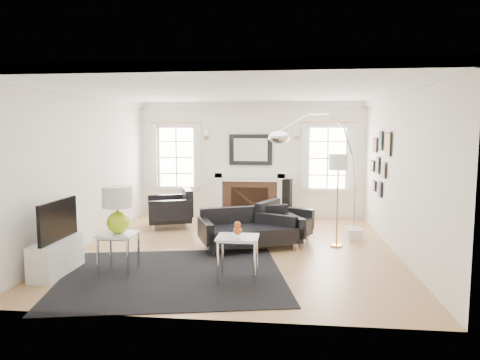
# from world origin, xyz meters

# --- Properties ---
(floor) EXTENTS (6.00, 6.00, 0.00)m
(floor) POSITION_xyz_m (0.00, 0.00, 0.00)
(floor) COLOR #9F7942
(floor) RESTS_ON ground
(back_wall) EXTENTS (5.50, 0.04, 2.80)m
(back_wall) POSITION_xyz_m (0.00, 3.00, 1.40)
(back_wall) COLOR white
(back_wall) RESTS_ON floor
(front_wall) EXTENTS (5.50, 0.04, 2.80)m
(front_wall) POSITION_xyz_m (0.00, -3.00, 1.40)
(front_wall) COLOR white
(front_wall) RESTS_ON floor
(left_wall) EXTENTS (0.04, 6.00, 2.80)m
(left_wall) POSITION_xyz_m (-2.75, 0.00, 1.40)
(left_wall) COLOR white
(left_wall) RESTS_ON floor
(right_wall) EXTENTS (0.04, 6.00, 2.80)m
(right_wall) POSITION_xyz_m (2.75, 0.00, 1.40)
(right_wall) COLOR white
(right_wall) RESTS_ON floor
(ceiling) EXTENTS (5.50, 6.00, 0.02)m
(ceiling) POSITION_xyz_m (0.00, 0.00, 2.80)
(ceiling) COLOR white
(ceiling) RESTS_ON back_wall
(crown_molding) EXTENTS (5.50, 6.00, 0.12)m
(crown_molding) POSITION_xyz_m (0.00, 0.00, 2.74)
(crown_molding) COLOR white
(crown_molding) RESTS_ON back_wall
(fireplace) EXTENTS (1.70, 0.69, 1.11)m
(fireplace) POSITION_xyz_m (0.00, 2.79, 0.54)
(fireplace) COLOR white
(fireplace) RESTS_ON floor
(mantel_mirror) EXTENTS (1.05, 0.07, 0.75)m
(mantel_mirror) POSITION_xyz_m (0.00, 2.95, 1.65)
(mantel_mirror) COLOR black
(mantel_mirror) RESTS_ON back_wall
(window_left) EXTENTS (1.24, 0.15, 1.62)m
(window_left) POSITION_xyz_m (-1.85, 2.95, 1.46)
(window_left) COLOR white
(window_left) RESTS_ON back_wall
(window_right) EXTENTS (1.24, 0.15, 1.62)m
(window_right) POSITION_xyz_m (1.85, 2.95, 1.46)
(window_right) COLOR white
(window_right) RESTS_ON back_wall
(gallery_wall) EXTENTS (0.04, 1.73, 1.29)m
(gallery_wall) POSITION_xyz_m (2.72, 1.30, 1.53)
(gallery_wall) COLOR black
(gallery_wall) RESTS_ON right_wall
(tv_unit) EXTENTS (0.35, 1.00, 1.09)m
(tv_unit) POSITION_xyz_m (-2.44, -1.70, 0.33)
(tv_unit) COLOR white
(tv_unit) RESTS_ON floor
(area_rug) EXTENTS (3.59, 3.18, 0.01)m
(area_rug) POSITION_xyz_m (-0.74, -1.62, 0.01)
(area_rug) COLOR black
(area_rug) RESTS_ON floor
(sofa) EXTENTS (1.95, 1.42, 0.58)m
(sofa) POSITION_xyz_m (0.23, 0.04, 0.32)
(sofa) COLOR black
(sofa) RESTS_ON floor
(armchair_left) EXTENTS (1.19, 1.26, 0.69)m
(armchair_left) POSITION_xyz_m (-1.60, 1.57, 0.39)
(armchair_left) COLOR black
(armchair_left) RESTS_ON floor
(armchair_right) EXTENTS (1.13, 1.19, 0.63)m
(armchair_right) POSITION_xyz_m (0.80, 0.52, 0.35)
(armchair_right) COLOR black
(armchair_right) RESTS_ON floor
(coffee_table) EXTENTS (0.88, 0.88, 0.39)m
(coffee_table) POSITION_xyz_m (0.66, 0.96, 0.36)
(coffee_table) COLOR silver
(coffee_table) RESTS_ON floor
(side_table_left) EXTENTS (0.52, 0.52, 0.58)m
(side_table_left) POSITION_xyz_m (-1.59, -1.50, 0.47)
(side_table_left) COLOR silver
(side_table_left) RESTS_ON floor
(nesting_table) EXTENTS (0.57, 0.48, 0.63)m
(nesting_table) POSITION_xyz_m (0.21, -1.73, 0.51)
(nesting_table) COLOR silver
(nesting_table) RESTS_ON floor
(gourd_lamp) EXTENTS (0.44, 0.44, 0.70)m
(gourd_lamp) POSITION_xyz_m (-1.59, -1.50, 0.98)
(gourd_lamp) COLOR #B5DC1B
(gourd_lamp) RESTS_ON side_table_left
(orange_vase) EXTENTS (0.12, 0.12, 0.19)m
(orange_vase) POSITION_xyz_m (0.21, -1.73, 0.74)
(orange_vase) COLOR #C05018
(orange_vase) RESTS_ON nesting_table
(arc_floor_lamp) EXTENTS (1.77, 1.64, 2.50)m
(arc_floor_lamp) POSITION_xyz_m (1.47, 0.27, 1.35)
(arc_floor_lamp) COLOR white
(arc_floor_lamp) RESTS_ON floor
(stick_floor_lamp) EXTENTS (0.34, 0.34, 1.68)m
(stick_floor_lamp) POSITION_xyz_m (1.79, 0.28, 1.45)
(stick_floor_lamp) COLOR #B97E40
(stick_floor_lamp) RESTS_ON floor
(speaker_tower) EXTENTS (0.25, 0.25, 0.97)m
(speaker_tower) POSITION_xyz_m (0.90, 2.65, 0.48)
(speaker_tower) COLOR black
(speaker_tower) RESTS_ON floor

